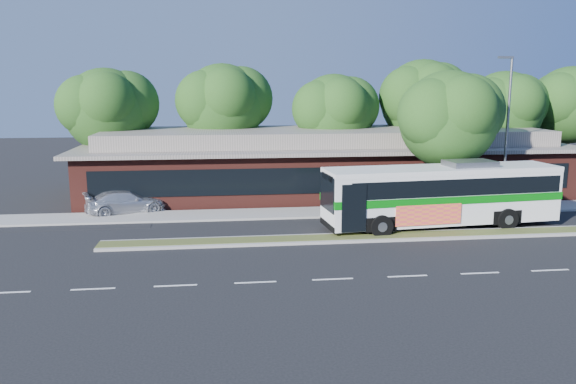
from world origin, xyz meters
name	(u,v)px	position (x,y,z in m)	size (l,w,h in m)	color
ground	(373,242)	(0.00, 0.00, 0.00)	(120.00, 120.00, 0.00)	black
median_strip	(370,237)	(0.00, 0.60, 0.07)	(26.00, 1.10, 0.15)	#494F21
sidewalk	(345,212)	(0.00, 6.40, 0.06)	(44.00, 2.60, 0.12)	gray
parking_lot	(46,207)	(-18.00, 10.00, 0.01)	(14.00, 12.00, 0.01)	black
plaza_building	(325,162)	(0.00, 12.99, 2.13)	(33.20, 11.20, 4.45)	#4F1F19
lamp_post	(507,129)	(9.56, 6.00, 4.90)	(0.93, 0.18, 9.07)	slate
tree_bg_a	(113,108)	(-14.58, 15.14, 5.87)	(6.47, 5.80, 8.63)	black
tree_bg_b	(229,103)	(-6.57, 16.14, 6.14)	(6.69, 6.00, 9.00)	black
tree_bg_c	(339,111)	(1.40, 15.13, 5.59)	(6.24, 5.60, 8.26)	black
tree_bg_d	(427,99)	(8.45, 16.15, 6.42)	(6.91, 6.20, 9.37)	black
tree_bg_e	(508,108)	(14.42, 15.14, 5.74)	(6.47, 5.80, 8.50)	black
tree_bg_f	(574,103)	(20.43, 16.14, 6.06)	(6.69, 6.00, 8.92)	black
transit_bus	(442,191)	(4.33, 2.40, 1.96)	(12.71, 3.91, 3.51)	silver
sedan	(126,202)	(-12.81, 7.80, 0.68)	(1.90, 4.66, 1.35)	silver
sidewalk_tree	(454,117)	(6.41, 6.28, 5.60)	(6.31, 5.66, 8.30)	black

